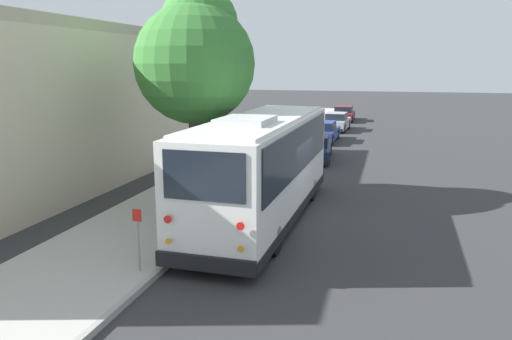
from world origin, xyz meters
TOP-DOWN VIEW (x-y plane):
  - ground_plane at (0.00, 0.00)m, footprint 160.00×160.00m
  - sidewalk_slab at (0.00, 3.81)m, footprint 80.00×3.71m
  - curb_strip at (0.00, 1.89)m, footprint 80.00×0.14m
  - shuttle_bus at (-0.48, 0.58)m, footprint 9.80×2.62m
  - parked_sedan_navy at (10.30, 0.59)m, footprint 4.71×2.09m
  - parked_sedan_blue at (16.61, 0.97)m, footprint 4.40×1.85m
  - parked_sedan_silver at (22.35, 0.69)m, footprint 4.26×1.82m
  - parked_sedan_maroon at (29.14, 0.79)m, footprint 4.70×1.80m
  - street_tree at (1.30, 3.40)m, footprint 4.13×4.13m
  - sign_post_near at (-5.35, 2.26)m, footprint 0.06×0.22m
  - sign_post_far at (-3.91, 2.26)m, footprint 0.06×0.22m
  - fire_hydrant at (7.41, 2.46)m, footprint 0.22×0.22m
  - building_backdrop at (1.00, 10.90)m, footprint 20.27×7.32m

SIDE VIEW (x-z plane):
  - ground_plane at x=0.00m, z-range 0.00..0.00m
  - sidewalk_slab at x=0.00m, z-range 0.00..0.15m
  - curb_strip at x=0.00m, z-range 0.00..0.15m
  - fire_hydrant at x=7.41m, z-range 0.15..0.96m
  - parked_sedan_navy at x=10.30m, z-range -0.05..1.23m
  - parked_sedan_blue at x=16.61m, z-range -0.05..1.23m
  - parked_sedan_maroon at x=29.14m, z-range -0.05..1.24m
  - parked_sedan_silver at x=22.35m, z-range -0.05..1.28m
  - sign_post_far at x=-3.91m, z-range 0.17..1.54m
  - sign_post_near at x=-5.35m, z-range 0.17..1.66m
  - shuttle_bus at x=-0.48m, z-range 0.13..3.56m
  - building_backdrop at x=1.00m, z-range -0.19..6.22m
  - street_tree at x=1.30m, z-range 1.42..8.80m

